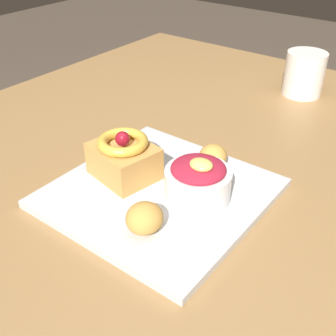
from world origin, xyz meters
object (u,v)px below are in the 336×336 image
object	(u,v)px
cake_slice	(124,157)
coffee_mug	(304,74)
berry_ramekin	(198,181)
fritter_middle	(213,156)
front_plate	(160,193)
fritter_front	(144,218)

from	to	relation	value
cake_slice	coffee_mug	size ratio (longest dim) A/B	1.14
berry_ramekin	fritter_middle	bearing A→B (deg)	107.62
cake_slice	coffee_mug	world-z (taller)	coffee_mug
front_plate	fritter_middle	xyz separation A→B (m)	(0.03, 0.10, 0.03)
cake_slice	fritter_middle	size ratio (longest dim) A/B	2.46
coffee_mug	fritter_middle	bearing A→B (deg)	-88.31
berry_ramekin	fritter_front	distance (m)	0.10
front_plate	fritter_front	distance (m)	0.09
cake_slice	front_plate	bearing A→B (deg)	2.22
fritter_middle	coffee_mug	xyz separation A→B (m)	(-0.01, 0.39, 0.02)
berry_ramekin	front_plate	bearing A→B (deg)	-161.51
berry_ramekin	fritter_front	xyz separation A→B (m)	(-0.01, -0.10, -0.01)
fritter_front	coffee_mug	world-z (taller)	coffee_mug
fritter_middle	cake_slice	bearing A→B (deg)	-132.49
berry_ramekin	fritter_front	size ratio (longest dim) A/B	1.89
fritter_middle	fritter_front	bearing A→B (deg)	-86.35
front_plate	fritter_front	xyz separation A→B (m)	(0.04, -0.08, 0.03)
cake_slice	fritter_front	xyz separation A→B (m)	(0.11, -0.08, -0.01)
front_plate	cake_slice	world-z (taller)	cake_slice
front_plate	berry_ramekin	size ratio (longest dim) A/B	3.03
coffee_mug	fritter_front	bearing A→B (deg)	-87.68
cake_slice	coffee_mug	xyz separation A→B (m)	(0.08, 0.49, 0.00)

